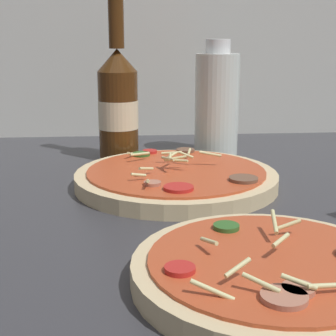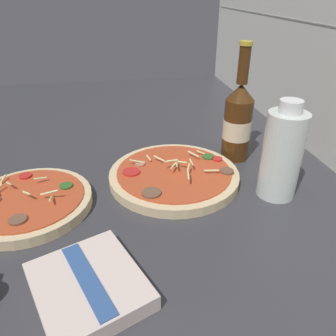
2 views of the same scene
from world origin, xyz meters
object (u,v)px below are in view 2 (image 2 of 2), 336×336
at_px(pizza_near, 28,202).
at_px(beer_bottle, 238,121).
at_px(oil_bottle, 282,154).
at_px(pizza_far, 174,175).
at_px(dish_towel, 89,286).

height_order(pizza_near, beer_bottle, beer_bottle).
distance_m(pizza_near, oil_bottle, 0.46).
xyz_separation_m(pizza_far, oil_bottle, (0.08, 0.18, 0.07)).
relative_size(pizza_near, oil_bottle, 1.22).
bearing_deg(pizza_far, dish_towel, -32.03).
bearing_deg(pizza_near, oil_bottle, 85.68).
bearing_deg(pizza_near, dish_towel, 28.41).
bearing_deg(pizza_far, beer_bottle, 115.71).
relative_size(pizza_far, oil_bottle, 1.43).
height_order(pizza_far, beer_bottle, beer_bottle).
relative_size(pizza_near, pizza_far, 0.85).
height_order(oil_bottle, dish_towel, oil_bottle).
xyz_separation_m(beer_bottle, dish_towel, (0.33, -0.32, -0.08)).
xyz_separation_m(pizza_near, dish_towel, (0.21, 0.11, 0.00)).
height_order(pizza_far, dish_towel, pizza_far).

